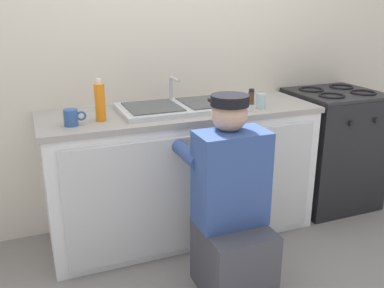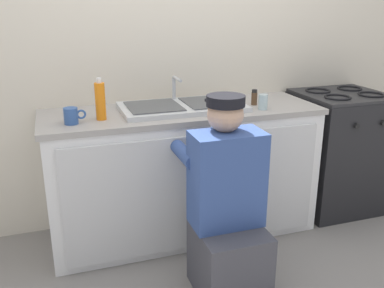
% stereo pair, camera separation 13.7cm
% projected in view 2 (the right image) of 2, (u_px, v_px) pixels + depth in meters
% --- Properties ---
extents(ground_plane, '(12.00, 12.00, 0.00)m').
position_uv_depth(ground_plane, '(197.00, 251.00, 2.80)').
color(ground_plane, gray).
extents(back_wall, '(6.00, 0.10, 2.50)m').
position_uv_depth(back_wall, '(167.00, 47.00, 2.99)').
color(back_wall, beige).
rests_on(back_wall, ground_plane).
extents(counter_cabinet, '(1.78, 0.62, 0.85)m').
position_uv_depth(counter_cabinet, '(183.00, 175.00, 2.93)').
color(counter_cabinet, white).
rests_on(counter_cabinet, ground_plane).
extents(countertop, '(1.82, 0.62, 0.04)m').
position_uv_depth(countertop, '(182.00, 112.00, 2.80)').
color(countertop, '#9E9993').
rests_on(countertop, counter_cabinet).
extents(sink_double_basin, '(0.80, 0.44, 0.19)m').
position_uv_depth(sink_double_basin, '(182.00, 106.00, 2.79)').
color(sink_double_basin, silver).
rests_on(sink_double_basin, countertop).
extents(stove_range, '(0.63, 0.62, 0.92)m').
position_uv_depth(stove_range, '(337.00, 151.00, 3.31)').
color(stove_range, black).
rests_on(stove_range, ground_plane).
extents(plumber_person, '(0.42, 0.61, 1.10)m').
position_uv_depth(plumber_person, '(227.00, 215.00, 2.31)').
color(plumber_person, '#3F3F47').
rests_on(plumber_person, ground_plane).
extents(coffee_mug, '(0.13, 0.08, 0.09)m').
position_uv_depth(coffee_mug, '(71.00, 116.00, 2.44)').
color(coffee_mug, '#335699').
rests_on(coffee_mug, countertop).
extents(spice_bottle_pepper, '(0.04, 0.04, 0.10)m').
position_uv_depth(spice_bottle_pepper, '(254.00, 97.00, 2.89)').
color(spice_bottle_pepper, '#513823').
rests_on(spice_bottle_pepper, countertop).
extents(soap_bottle_orange, '(0.06, 0.06, 0.25)m').
position_uv_depth(soap_bottle_orange, '(100.00, 101.00, 2.51)').
color(soap_bottle_orange, orange).
rests_on(soap_bottle_orange, countertop).
extents(water_glass, '(0.06, 0.06, 0.10)m').
position_uv_depth(water_glass, '(263.00, 102.00, 2.77)').
color(water_glass, '#ADC6CC').
rests_on(water_glass, countertop).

